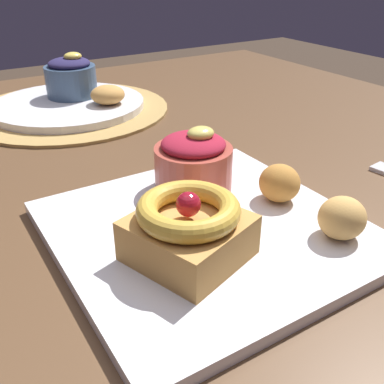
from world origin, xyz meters
The scene contains 10 objects.
dining_table centered at (0.00, 0.00, 0.63)m, with size 1.21×0.99×0.73m.
woven_placemat centered at (0.01, 0.22, 0.73)m, with size 0.34×0.34×0.01m, color #AD894C.
front_plate centered at (0.00, -0.22, 0.74)m, with size 0.27×0.27×0.01m, color white.
cake_slice centered at (-0.04, -0.25, 0.77)m, with size 0.11×0.11×0.06m.
berry_ramekin centered at (0.03, -0.15, 0.77)m, with size 0.08×0.08×0.07m.
fritter_front centered at (0.09, -0.30, 0.76)m, with size 0.04×0.04×0.04m, color tan.
fritter_middle centered at (0.09, -0.22, 0.76)m, with size 0.04×0.04×0.04m, color #BC7F38.
back_plate centered at (0.01, 0.22, 0.74)m, with size 0.26×0.26×0.01m, color white.
back_ramekin centered at (0.03, 0.25, 0.78)m, with size 0.09×0.09×0.08m.
back_pastry centered at (0.06, 0.17, 0.76)m, with size 0.06×0.06×0.03m, color #C68E47.
Camera 1 is at (-0.20, -0.52, 0.97)m, focal length 41.85 mm.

